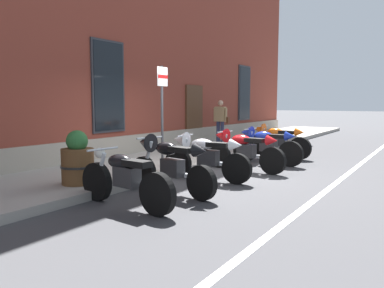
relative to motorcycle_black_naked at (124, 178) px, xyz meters
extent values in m
plane|color=#38383A|center=(3.28, 0.78, -0.47)|extent=(140.00, 140.00, 0.00)
cube|color=gray|center=(3.28, 2.18, -0.39)|extent=(32.32, 2.81, 0.16)
cube|color=silver|center=(3.28, -2.42, -0.47)|extent=(32.32, 0.12, 0.01)
cube|color=gray|center=(3.28, 3.55, -0.12)|extent=(26.32, 0.10, 0.70)
cube|color=#2D2D33|center=(3.28, 3.57, 1.63)|extent=(1.22, 0.06, 2.52)
cube|color=black|center=(3.28, 3.54, 1.63)|extent=(1.10, 0.03, 2.40)
cube|color=#472B19|center=(7.66, 3.56, 0.68)|extent=(1.10, 0.08, 2.30)
cube|color=#2D2D33|center=(12.05, 3.57, 1.63)|extent=(1.22, 0.06, 2.52)
cube|color=black|center=(12.05, 3.54, 1.63)|extent=(1.10, 0.03, 2.40)
cylinder|color=black|center=(0.07, 0.69, -0.14)|extent=(0.19, 0.67, 0.66)
cylinder|color=black|center=(-0.08, -0.72, -0.14)|extent=(0.19, 0.67, 0.66)
cylinder|color=silver|center=(0.06, 0.59, 0.08)|extent=(0.10, 0.30, 0.59)
cube|color=#28282B|center=(-0.01, -0.07, 0.04)|extent=(0.26, 0.46, 0.32)
ellipsoid|color=black|center=(0.01, 0.08, 0.26)|extent=(0.31, 0.54, 0.24)
cube|color=black|center=(-0.03, -0.30, 0.27)|extent=(0.27, 0.50, 0.10)
cylinder|color=silver|center=(0.05, 0.51, 0.43)|extent=(0.62, 0.10, 0.04)
cylinder|color=silver|center=(0.08, -0.38, -0.09)|extent=(0.14, 0.46, 0.09)
sphere|color=silver|center=(0.06, 0.59, 0.36)|extent=(0.18, 0.18, 0.18)
cylinder|color=black|center=(1.31, 0.70, -0.17)|extent=(0.23, 0.62, 0.61)
cylinder|color=black|center=(1.04, -0.81, -0.17)|extent=(0.23, 0.62, 0.61)
cylinder|color=silver|center=(1.30, 0.60, 0.12)|extent=(0.13, 0.34, 0.69)
cube|color=#28282B|center=(1.17, -0.10, 0.01)|extent=(0.30, 0.47, 0.32)
ellipsoid|color=black|center=(1.19, 0.04, 0.35)|extent=(0.35, 0.56, 0.24)
cube|color=black|center=(1.13, -0.33, 0.36)|extent=(0.30, 0.51, 0.10)
cylinder|color=silver|center=(1.28, 0.52, 0.52)|extent=(0.62, 0.15, 0.04)
cylinder|color=silver|center=(1.23, -0.42, -0.12)|extent=(0.17, 0.46, 0.09)
cone|color=black|center=(1.31, 0.65, 0.42)|extent=(0.42, 0.40, 0.36)
cone|color=black|center=(1.04, -0.79, 0.38)|extent=(0.28, 0.30, 0.24)
cylinder|color=black|center=(2.52, 0.71, -0.15)|extent=(0.14, 0.64, 0.64)
cylinder|color=black|center=(2.56, -0.72, -0.15)|extent=(0.14, 0.64, 0.64)
cylinder|color=silver|center=(2.52, 0.61, 0.10)|extent=(0.08, 0.31, 0.64)
cube|color=#28282B|center=(2.54, -0.06, 0.03)|extent=(0.23, 0.45, 0.32)
ellipsoid|color=silver|center=(2.54, 0.09, 0.31)|extent=(0.28, 0.53, 0.24)
cube|color=black|center=(2.55, -0.29, 0.32)|extent=(0.23, 0.49, 0.10)
cylinder|color=silver|center=(2.52, 0.53, 0.48)|extent=(0.62, 0.05, 0.04)
cylinder|color=silver|center=(2.67, -0.35, -0.10)|extent=(0.10, 0.45, 0.09)
cone|color=silver|center=(2.52, 0.66, 0.38)|extent=(0.37, 0.35, 0.36)
cone|color=silver|center=(2.56, -0.70, 0.34)|extent=(0.25, 0.27, 0.24)
cylinder|color=black|center=(4.12, 0.54, -0.15)|extent=(0.20, 0.66, 0.65)
cylinder|color=black|center=(3.93, -0.97, -0.15)|extent=(0.20, 0.66, 0.65)
cylinder|color=silver|center=(4.11, 0.44, 0.10)|extent=(0.11, 0.31, 0.62)
cube|color=#28282B|center=(4.02, -0.26, 0.03)|extent=(0.27, 0.46, 0.32)
ellipsoid|color=red|center=(4.04, -0.11, 0.29)|extent=(0.32, 0.55, 0.24)
cube|color=black|center=(3.99, -0.49, 0.30)|extent=(0.28, 0.50, 0.10)
cylinder|color=silver|center=(4.10, 0.36, 0.46)|extent=(0.62, 0.11, 0.04)
cylinder|color=silver|center=(4.10, -0.58, -0.10)|extent=(0.15, 0.46, 0.09)
cone|color=red|center=(4.12, 0.49, 0.36)|extent=(0.40, 0.38, 0.36)
cone|color=red|center=(3.93, -0.95, 0.32)|extent=(0.27, 0.29, 0.24)
cylinder|color=black|center=(5.34, 0.40, -0.14)|extent=(0.17, 0.68, 0.67)
cylinder|color=black|center=(5.23, -0.96, -0.14)|extent=(0.17, 0.68, 0.67)
cylinder|color=silver|center=(5.33, 0.30, 0.11)|extent=(0.09, 0.31, 0.61)
cube|color=#28282B|center=(5.28, -0.33, 0.04)|extent=(0.25, 0.46, 0.32)
ellipsoid|color=#192D9E|center=(5.29, -0.18, 0.30)|extent=(0.30, 0.54, 0.24)
cube|color=black|center=(5.26, -0.56, 0.31)|extent=(0.26, 0.50, 0.10)
cylinder|color=silver|center=(5.32, 0.22, 0.47)|extent=(0.62, 0.09, 0.04)
cylinder|color=silver|center=(5.38, -0.64, -0.09)|extent=(0.13, 0.46, 0.09)
cone|color=#192D9E|center=(5.33, 0.35, 0.37)|extent=(0.39, 0.37, 0.36)
cone|color=#192D9E|center=(5.23, -0.94, 0.33)|extent=(0.26, 0.28, 0.24)
cylinder|color=black|center=(6.70, 0.59, -0.14)|extent=(0.17, 0.67, 0.66)
cylinder|color=black|center=(6.61, -0.78, -0.14)|extent=(0.17, 0.67, 0.66)
cylinder|color=silver|center=(6.70, 0.49, 0.11)|extent=(0.09, 0.31, 0.62)
cube|color=#28282B|center=(6.65, -0.14, 0.04)|extent=(0.25, 0.45, 0.32)
ellipsoid|color=orange|center=(6.66, 0.00, 0.30)|extent=(0.30, 0.54, 0.24)
cube|color=black|center=(6.64, -0.37, 0.31)|extent=(0.25, 0.49, 0.10)
cylinder|color=silver|center=(6.69, 0.41, 0.47)|extent=(0.62, 0.08, 0.04)
cylinder|color=silver|center=(6.75, -0.45, -0.09)|extent=(0.12, 0.46, 0.09)
cone|color=orange|center=(6.70, 0.54, 0.37)|extent=(0.38, 0.36, 0.36)
cone|color=orange|center=(6.61, -0.76, 0.33)|extent=(0.26, 0.28, 0.24)
cylinder|color=#2D3351|center=(8.41, 2.94, 0.08)|extent=(0.14, 0.14, 0.79)
cylinder|color=#2D3351|center=(8.40, 2.76, 0.08)|extent=(0.14, 0.14, 0.79)
cube|color=tan|center=(8.41, 2.85, 0.76)|extent=(0.22, 0.41, 0.56)
sphere|color=tan|center=(8.41, 2.85, 1.17)|extent=(0.21, 0.21, 0.21)
cylinder|color=tan|center=(8.42, 3.10, 0.73)|extent=(0.09, 0.09, 0.53)
cylinder|color=tan|center=(8.40, 2.60, 0.73)|extent=(0.09, 0.09, 0.53)
cube|color=#592D19|center=(8.41, 2.53, 0.53)|extent=(0.12, 0.09, 0.24)
cylinder|color=#4C4C51|center=(2.80, 1.36, 0.87)|extent=(0.06, 0.06, 2.36)
cube|color=white|center=(2.80, 1.34, 1.80)|extent=(0.36, 0.03, 0.44)
cube|color=red|center=(2.80, 1.32, 1.80)|extent=(0.36, 0.01, 0.08)
cylinder|color=brown|center=(0.33, 1.46, 0.02)|extent=(0.59, 0.59, 0.66)
cylinder|color=black|center=(0.33, 1.46, 0.02)|extent=(0.62, 0.62, 0.04)
sphere|color=#28602D|center=(0.33, 1.46, 0.49)|extent=(0.40, 0.40, 0.40)
camera|label=1|loc=(-4.46, -4.14, 1.20)|focal=35.96mm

